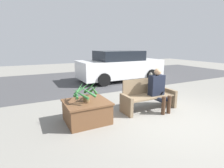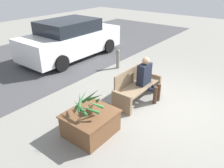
# 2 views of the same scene
# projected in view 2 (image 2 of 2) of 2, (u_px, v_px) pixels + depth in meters

# --- Properties ---
(ground_plane) EXTENTS (30.00, 30.00, 0.00)m
(ground_plane) POSITION_uv_depth(u_px,v_px,m) (166.00, 108.00, 5.75)
(ground_plane) COLOR gray
(road_surface) EXTENTS (20.00, 6.00, 0.01)m
(road_surface) POSITION_uv_depth(u_px,v_px,m) (32.00, 60.00, 9.05)
(road_surface) COLOR #424244
(road_surface) RESTS_ON ground_plane
(bench) EXTENTS (1.64, 0.57, 0.88)m
(bench) POSITION_uv_depth(u_px,v_px,m) (136.00, 86.00, 6.00)
(bench) COLOR #7A664C
(bench) RESTS_ON ground_plane
(person_seated) EXTENTS (0.45, 0.59, 1.21)m
(person_seated) POSITION_uv_depth(u_px,v_px,m) (147.00, 77.00, 5.93)
(person_seated) COLOR black
(person_seated) RESTS_ON ground_plane
(planter_box) EXTENTS (1.05, 0.94, 0.52)m
(planter_box) POSITION_uv_depth(u_px,v_px,m) (91.00, 122.00, 4.71)
(planter_box) COLOR brown
(planter_box) RESTS_ON ground_plane
(potted_plant) EXTENTS (0.65, 0.66, 0.50)m
(potted_plant) POSITION_uv_depth(u_px,v_px,m) (89.00, 103.00, 4.49)
(potted_plant) COLOR brown
(potted_plant) RESTS_ON planter_box
(parked_car) EXTENTS (4.40, 1.98, 1.56)m
(parked_car) POSITION_uv_depth(u_px,v_px,m) (71.00, 39.00, 9.08)
(parked_car) COLOR silver
(parked_car) RESTS_ON ground_plane
(bollard_post) EXTENTS (0.14, 0.14, 0.73)m
(bollard_post) POSITION_uv_depth(u_px,v_px,m) (118.00, 58.00, 8.08)
(bollard_post) COLOR slate
(bollard_post) RESTS_ON ground_plane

